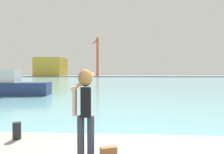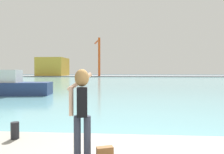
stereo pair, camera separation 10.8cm
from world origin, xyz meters
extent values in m
plane|color=#334751|center=(0.00, 50.00, 0.00)|extent=(220.00, 220.00, 0.00)
cube|color=#6BA8B2|center=(0.00, 52.00, 0.01)|extent=(140.00, 100.00, 0.02)
cube|color=gray|center=(0.00, 92.00, 0.18)|extent=(140.00, 20.00, 0.37)
cylinder|color=#2D3342|center=(-1.26, 0.44, 0.96)|extent=(0.14, 0.14, 0.82)
cylinder|color=#2D3342|center=(-1.06, 0.44, 0.96)|extent=(0.14, 0.14, 0.82)
cube|color=black|center=(-1.16, 0.44, 1.65)|extent=(0.27, 0.37, 0.56)
sphere|color=#E0B293|center=(-1.16, 0.44, 2.11)|extent=(0.22, 0.22, 0.22)
ellipsoid|color=olive|center=(-1.16, 0.42, 2.12)|extent=(0.28, 0.26, 0.34)
cylinder|color=#E0B293|center=(-1.38, 0.44, 1.66)|extent=(0.09, 0.09, 0.58)
cylinder|color=#E0B293|center=(-1.25, 0.65, 2.03)|extent=(0.53, 0.19, 0.40)
cube|color=black|center=(-1.28, 0.76, 2.20)|extent=(0.03, 0.07, 0.14)
cube|color=brown|center=(-0.70, 0.38, 0.67)|extent=(0.35, 0.24, 0.24)
cylinder|color=black|center=(-3.10, 1.41, 0.76)|extent=(0.20, 0.20, 0.42)
cube|color=navy|center=(-10.93, 15.37, 0.62)|extent=(6.73, 3.41, 1.20)
cube|color=silver|center=(-11.73, 15.25, 1.82)|extent=(2.50, 2.18, 1.20)
cube|color=gold|center=(-34.92, 89.63, 4.49)|extent=(12.01, 12.55, 8.24)
cylinder|color=#D84C19|center=(-12.61, 84.96, 8.63)|extent=(1.00, 1.00, 16.54)
cylinder|color=#D84C19|center=(-14.53, 91.24, 16.10)|extent=(4.51, 12.75, 0.70)
camera|label=1|loc=(-0.37, -3.54, 2.25)|focal=33.06mm
camera|label=2|loc=(-0.26, -3.54, 2.25)|focal=33.06mm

